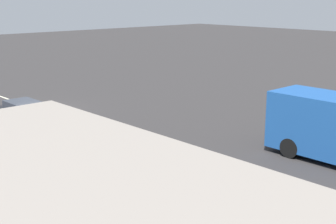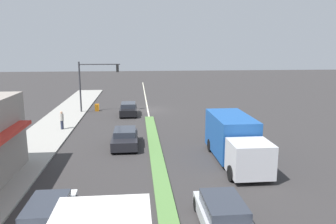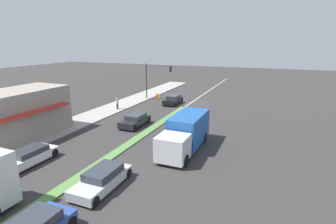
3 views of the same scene
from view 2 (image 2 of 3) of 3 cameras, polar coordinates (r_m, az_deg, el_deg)
ground_plane at (r=21.16m, az=-1.79°, el=-9.08°), size 160.00×160.00×0.00m
sidewalk_right at (r=22.04m, az=-26.08°, el=-9.26°), size 4.00×73.00×0.12m
lane_marking_center at (r=38.52m, az=-3.53°, el=0.32°), size 0.16×60.00×0.01m
traffic_signal_main at (r=37.58m, az=-12.99°, el=5.78°), size 4.59×0.34×5.60m
pedestrian at (r=30.57m, az=-18.01°, el=-1.30°), size 0.34×0.34×1.63m
warning_aframe_sign at (r=38.68m, az=-12.28°, el=0.76°), size 0.45×0.53×0.84m
delivery_truck at (r=21.69m, az=11.51°, el=-4.71°), size 2.44×7.50×2.87m
suv_black at (r=35.94m, az=-6.91°, el=0.49°), size 1.80×4.07×1.32m
sedan_dark at (r=24.81m, az=-7.51°, el=-4.52°), size 1.88×4.14×1.29m
sedan_silver at (r=14.14m, az=9.79°, el=-17.51°), size 1.86×4.43×1.26m
van_white at (r=14.71m, az=-20.51°, el=-16.96°), size 1.80×4.55×1.19m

